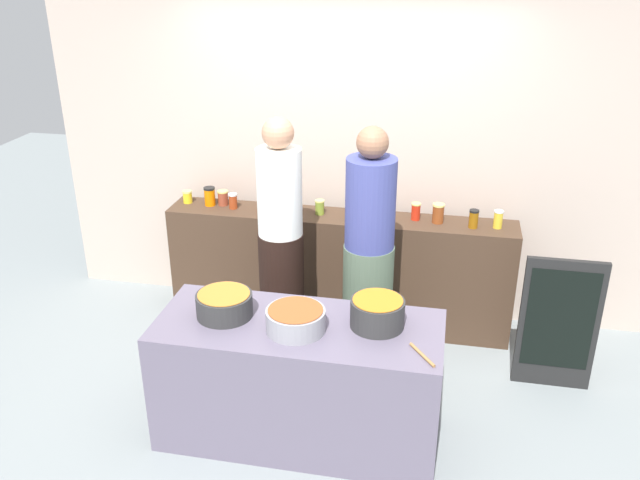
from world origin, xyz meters
name	(u,v)px	position (x,y,z in m)	size (l,w,h in m)	color
ground	(310,402)	(0.00, 0.00, 0.00)	(12.00, 12.00, 0.00)	gray
storefront_wall	(348,131)	(0.00, 1.45, 1.50)	(4.80, 0.12, 3.00)	#B6A395
display_shelf	(339,270)	(0.00, 1.10, 0.46)	(2.70, 0.36, 0.93)	#402D20
prep_table	(299,380)	(0.00, -0.30, 0.40)	(1.70, 0.70, 0.79)	#5D5568
preserve_jar_0	(188,197)	(-1.25, 1.14, 0.98)	(0.08, 0.08, 0.10)	yellow
preserve_jar_1	(210,196)	(-1.05, 1.12, 1.00)	(0.09, 0.09, 0.15)	orange
preserve_jar_2	(223,198)	(-0.95, 1.15, 0.99)	(0.08, 0.08, 0.12)	brown
preserve_jar_3	(233,201)	(-0.85, 1.09, 0.99)	(0.07, 0.07, 0.12)	#953617
preserve_jar_4	(264,205)	(-0.59, 1.07, 0.99)	(0.09, 0.09, 0.12)	#AB3426
preserve_jar_5	(320,207)	(-0.15, 1.11, 0.98)	(0.07, 0.07, 0.11)	olive
preserve_jar_6	(353,212)	(0.12, 1.03, 0.99)	(0.09, 0.09, 0.13)	#3C583C
preserve_jar_7	(383,210)	(0.33, 1.12, 1.00)	(0.08, 0.08, 0.14)	#D7640E
preserve_jar_8	(416,211)	(0.58, 1.14, 0.99)	(0.07, 0.07, 0.13)	red
preserve_jar_9	(438,213)	(0.74, 1.11, 1.00)	(0.09, 0.09, 0.15)	brown
preserve_jar_10	(474,219)	(1.00, 1.07, 1.00)	(0.07, 0.07, 0.14)	#844E0C
preserve_jar_11	(498,219)	(1.18, 1.10, 0.99)	(0.07, 0.07, 0.13)	gold
cooking_pot_left	(224,305)	(-0.46, -0.28, 0.86)	(0.34, 0.34, 0.15)	#2D2D2D
cooking_pot_center	(296,320)	(0.00, -0.36, 0.86)	(0.35, 0.35, 0.14)	gray
cooking_pot_right	(377,313)	(0.45, -0.22, 0.88)	(0.32, 0.32, 0.17)	#2D2D2D
wooden_spoon	(422,355)	(0.73, -0.49, 0.80)	(0.02, 0.02, 0.24)	#9E703D
cook_with_tongs	(281,254)	(-0.32, 0.53, 0.84)	(0.32, 0.32, 1.82)	black
cook_in_cap	(368,268)	(0.32, 0.45, 0.83)	(0.34, 0.34, 1.81)	#50634E
chalkboard_sign	(558,324)	(1.61, 0.54, 0.49)	(0.52, 0.05, 0.97)	black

